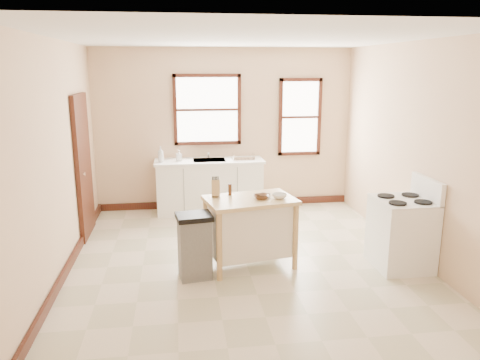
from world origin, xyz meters
The scene contains 23 objects.
floor centered at (0.00, 0.00, 0.00)m, with size 5.00×5.00×0.00m, color beige.
ceiling centered at (0.00, 0.00, 2.80)m, with size 5.00×5.00×0.00m, color white.
wall_back centered at (0.00, 2.50, 1.40)m, with size 4.50×0.04×2.80m, color beige.
wall_left centered at (-2.25, 0.00, 1.40)m, with size 0.04×5.00×2.80m, color beige.
wall_right centered at (2.25, 0.00, 1.40)m, with size 0.04×5.00×2.80m, color beige.
window_main centered at (-0.30, 2.48, 1.75)m, with size 1.17×0.06×1.22m, color #3C1610, non-canonical shape.
window_side centered at (1.35, 2.48, 1.60)m, with size 0.77×0.06×1.37m, color #3C1610, non-canonical shape.
door_left centered at (-2.21, 1.30, 1.05)m, with size 0.06×0.90×2.10m, color #3C1610.
baseboard_back centered at (0.00, 2.47, 0.06)m, with size 4.50×0.04×0.12m, color #3C1610.
baseboard_left centered at (-2.22, 0.00, 0.06)m, with size 0.04×5.00×0.12m, color #3C1610.
sink_counter centered at (-0.30, 2.20, 0.46)m, with size 1.86×0.62×0.92m, color white, non-canonical shape.
faucet centered at (-0.30, 2.38, 1.03)m, with size 0.03×0.03×0.22m, color silver.
soap_bottle_a centered at (-1.12, 2.11, 1.05)m, with size 0.10×0.10×0.26m, color #B2B2B2.
soap_bottle_b centered at (-0.81, 2.18, 1.01)m, with size 0.08×0.08×0.18m, color #B2B2B2.
dish_rack centered at (0.28, 2.14, 0.97)m, with size 0.38×0.28×0.09m, color silver, non-canonical shape.
kitchen_island centered at (0.04, -0.17, 0.44)m, with size 1.08×0.69×0.89m, color #EEC98C, non-canonical shape.
knife_block centered at (-0.37, -0.03, 0.99)m, with size 0.10×0.10×0.20m, color tan, non-canonical shape.
pepper_grinder centered at (-0.19, 0.01, 0.96)m, with size 0.04×0.04×0.15m, color #422311.
bowl_a centered at (0.17, -0.21, 0.91)m, with size 0.19×0.19×0.05m, color brown.
bowl_b centered at (0.22, -0.14, 0.91)m, with size 0.15×0.15×0.04m, color brown.
bowl_c centered at (0.40, -0.22, 0.92)m, with size 0.18×0.18×0.06m, color white.
trash_bin centered at (-0.67, -0.44, 0.40)m, with size 0.41×0.34×0.79m, color slate, non-canonical shape.
gas_stove centered at (1.92, -0.45, 0.57)m, with size 0.71×0.71×1.15m, color white, non-canonical shape.
Camera 1 is at (-0.83, -5.67, 2.46)m, focal length 35.00 mm.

